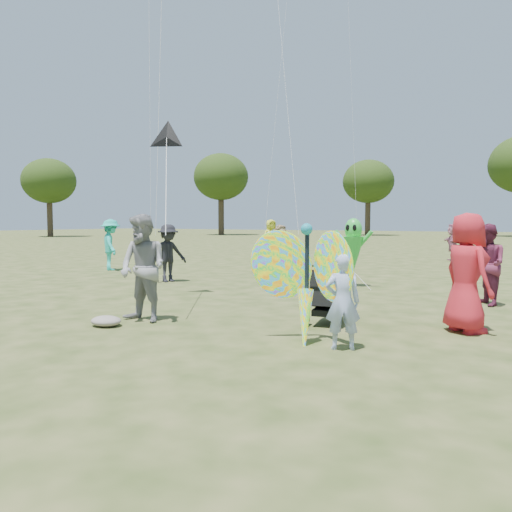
{
  "coord_description": "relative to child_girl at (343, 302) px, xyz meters",
  "views": [
    {
      "loc": [
        3.79,
        -5.47,
        1.66
      ],
      "look_at": [
        -0.2,
        1.5,
        1.1
      ],
      "focal_mm": 35.0,
      "sensor_mm": 36.0,
      "label": 1
    }
  ],
  "objects": [
    {
      "name": "crowd_d",
      "position": [
        -5.28,
        8.61,
        0.15
      ],
      "size": [
        0.84,
        1.51,
        1.55
      ],
      "primitive_type": "imported",
      "rotation": [
        0.0,
        0.0,
        1.29
      ],
      "color": "tan",
      "rests_on": "ground"
    },
    {
      "name": "crowd_b",
      "position": [
        -6.64,
        4.52,
        0.16
      ],
      "size": [
        0.98,
        1.17,
        1.58
      ],
      "primitive_type": "imported",
      "rotation": [
        0.0,
        0.0,
        1.11
      ],
      "color": "black",
      "rests_on": "ground"
    },
    {
      "name": "child_girl",
      "position": [
        0.0,
        0.0,
        0.0
      ],
      "size": [
        0.54,
        0.48,
        1.25
      ],
      "primitive_type": "imported",
      "rotation": [
        0.0,
        0.0,
        3.62
      ],
      "color": "#9FB0E1",
      "rests_on": "ground"
    },
    {
      "name": "grey_bag",
      "position": [
        -3.75,
        -0.49,
        -0.54
      ],
      "size": [
        0.51,
        0.42,
        0.16
      ],
      "primitive_type": "ellipsoid",
      "color": "gray",
      "rests_on": "ground"
    },
    {
      "name": "crowd_a",
      "position": [
        1.25,
        1.89,
        0.27
      ],
      "size": [
        1.02,
        1.02,
        1.79
      ],
      "primitive_type": "imported",
      "rotation": [
        0.0,
        0.0,
        2.36
      ],
      "color": "red",
      "rests_on": "ground"
    },
    {
      "name": "crowd_j",
      "position": [
        -1.02,
        16.15,
        0.16
      ],
      "size": [
        0.91,
        1.53,
        1.57
      ],
      "primitive_type": "imported",
      "rotation": [
        0.0,
        0.0,
        5.04
      ],
      "color": "#AD6380",
      "rests_on": "ground"
    },
    {
      "name": "crowd_e",
      "position": [
        1.29,
        4.64,
        0.18
      ],
      "size": [
        0.94,
        0.99,
        1.62
      ],
      "primitive_type": "imported",
      "rotation": [
        0.0,
        0.0,
        5.28
      ],
      "color": "maroon",
      "rests_on": "ground"
    },
    {
      "name": "ground",
      "position": [
        -1.6,
        -0.62,
        -0.62
      ],
      "size": [
        160.0,
        160.0,
        0.0
      ],
      "primitive_type": "plane",
      "color": "#51592B",
      "rests_on": "ground"
    },
    {
      "name": "adult_man",
      "position": [
        -3.48,
        0.08,
        0.27
      ],
      "size": [
        0.89,
        0.71,
        1.78
      ],
      "primitive_type": "imported",
      "rotation": [
        0.0,
        0.0,
        -0.04
      ],
      "color": "gray",
      "rests_on": "ground"
    },
    {
      "name": "butterfly_kite",
      "position": [
        -0.56,
        0.08,
        0.22
      ],
      "size": [
        1.74,
        0.75,
        1.84
      ],
      "color": "orange",
      "rests_on": "ground"
    },
    {
      "name": "delta_kite_rig",
      "position": [
        -4.94,
        2.47,
        2.84
      ],
      "size": [
        2.34,
        2.64,
        2.46
      ],
      "color": "black",
      "rests_on": "ground"
    },
    {
      "name": "crowd_i",
      "position": [
        -10.45,
        6.09,
        0.24
      ],
      "size": [
        1.28,
        1.18,
        1.73
      ],
      "primitive_type": "imported",
      "rotation": [
        0.0,
        0.0,
        2.5
      ],
      "color": "#22B9A9",
      "rests_on": "ground"
    },
    {
      "name": "jogging_stroller",
      "position": [
        -0.75,
        1.48,
        -0.01
      ],
      "size": [
        0.6,
        1.1,
        1.09
      ],
      "rotation": [
        0.0,
        0.0,
        0.17
      ],
      "color": "black",
      "rests_on": "ground"
    },
    {
      "name": "alien_kite",
      "position": [
        -1.94,
        6.09,
        0.35
      ],
      "size": [
        1.12,
        0.69,
        1.74
      ],
      "color": "green",
      "rests_on": "ground"
    },
    {
      "name": "crowd_g",
      "position": [
        -8.51,
        13.98,
        0.25
      ],
      "size": [
        0.94,
        1.02,
        1.74
      ],
      "primitive_type": "imported",
      "rotation": [
        0.0,
        0.0,
        0.96
      ],
      "color": "yellow",
      "rests_on": "ground"
    }
  ]
}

